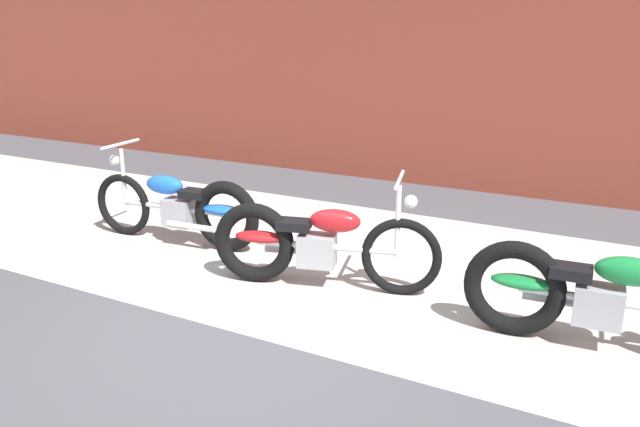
# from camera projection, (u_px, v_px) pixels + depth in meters

# --- Properties ---
(ground_plane) EXTENTS (80.00, 80.00, 0.00)m
(ground_plane) POSITION_uv_depth(u_px,v_px,m) (229.00, 331.00, 4.63)
(ground_plane) COLOR #47474C
(sidewalk_slab) EXTENTS (36.00, 3.50, 0.01)m
(sidewalk_slab) POSITION_uv_depth(u_px,v_px,m) (333.00, 257.00, 6.11)
(sidewalk_slab) COLOR #B2ADA3
(sidewalk_slab) RESTS_ON ground
(brick_building_wall) EXTENTS (36.00, 0.50, 5.03)m
(brick_building_wall) POSITION_uv_depth(u_px,v_px,m) (449.00, 2.00, 8.29)
(brick_building_wall) COLOR brown
(brick_building_wall) RESTS_ON ground
(motorcycle_blue) EXTENTS (2.01, 0.58, 1.03)m
(motorcycle_blue) POSITION_uv_depth(u_px,v_px,m) (185.00, 208.00, 6.37)
(motorcycle_blue) COLOR black
(motorcycle_blue) RESTS_ON ground
(motorcycle_red) EXTENTS (1.96, 0.77, 1.03)m
(motorcycle_red) POSITION_uv_depth(u_px,v_px,m) (308.00, 243.00, 5.33)
(motorcycle_red) COLOR black
(motorcycle_red) RESTS_ON ground
(motorcycle_green) EXTENTS (2.01, 0.58, 1.03)m
(motorcycle_green) POSITION_uv_depth(u_px,v_px,m) (587.00, 296.00, 4.29)
(motorcycle_green) COLOR black
(motorcycle_green) RESTS_ON ground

